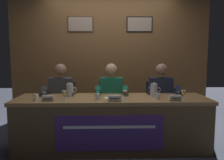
% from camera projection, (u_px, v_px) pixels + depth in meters
% --- Properties ---
extents(ground_plane, '(12.00, 12.00, 0.00)m').
position_uv_depth(ground_plane, '(112.00, 148.00, 3.36)').
color(ground_plane, '#383D4C').
extents(wall_back_panelled, '(3.93, 0.14, 2.60)m').
position_uv_depth(wall_back_panelled, '(110.00, 57.00, 4.61)').
color(wall_back_panelled, brown).
rests_on(wall_back_panelled, ground_plane).
extents(conference_table, '(2.73, 0.75, 0.75)m').
position_uv_depth(conference_table, '(112.00, 116.00, 3.20)').
color(conference_table, olive).
rests_on(conference_table, ground_plane).
extents(chair_left, '(0.44, 0.44, 0.90)m').
position_uv_depth(chair_left, '(63.00, 110.00, 3.84)').
color(chair_left, black).
rests_on(chair_left, ground_plane).
extents(panelist_left, '(0.51, 0.48, 1.22)m').
position_uv_depth(panelist_left, '(60.00, 96.00, 3.61)').
color(panelist_left, black).
rests_on(panelist_left, ground_plane).
extents(nameplate_left, '(0.15, 0.06, 0.08)m').
position_uv_depth(nameplate_left, '(48.00, 98.00, 2.99)').
color(nameplate_left, white).
rests_on(nameplate_left, conference_table).
extents(juice_glass_left, '(0.06, 0.06, 0.12)m').
position_uv_depth(juice_glass_left, '(64.00, 93.00, 3.10)').
color(juice_glass_left, white).
rests_on(juice_glass_left, conference_table).
extents(water_cup_left, '(0.06, 0.06, 0.08)m').
position_uv_depth(water_cup_left, '(36.00, 98.00, 3.06)').
color(water_cup_left, silver).
rests_on(water_cup_left, conference_table).
extents(chair_center, '(0.44, 0.44, 0.90)m').
position_uv_depth(chair_center, '(111.00, 109.00, 3.86)').
color(chair_center, black).
rests_on(chair_center, ground_plane).
extents(panelist_center, '(0.51, 0.48, 1.22)m').
position_uv_depth(panelist_center, '(111.00, 95.00, 3.63)').
color(panelist_center, black).
rests_on(panelist_center, ground_plane).
extents(nameplate_center, '(0.17, 0.06, 0.08)m').
position_uv_depth(nameplate_center, '(115.00, 98.00, 2.98)').
color(nameplate_center, white).
rests_on(nameplate_center, conference_table).
extents(juice_glass_center, '(0.06, 0.06, 0.12)m').
position_uv_depth(juice_glass_center, '(125.00, 93.00, 3.12)').
color(juice_glass_center, white).
rests_on(juice_glass_center, conference_table).
extents(water_cup_center, '(0.06, 0.06, 0.08)m').
position_uv_depth(water_cup_center, '(97.00, 97.00, 3.08)').
color(water_cup_center, silver).
rests_on(water_cup_center, conference_table).
extents(chair_right, '(0.44, 0.44, 0.90)m').
position_uv_depth(chair_right, '(159.00, 109.00, 3.88)').
color(chair_right, black).
rests_on(chair_right, ground_plane).
extents(panelist_right, '(0.51, 0.48, 1.22)m').
position_uv_depth(panelist_right, '(162.00, 95.00, 3.66)').
color(panelist_right, black).
rests_on(panelist_right, ground_plane).
extents(nameplate_right, '(0.16, 0.06, 0.08)m').
position_uv_depth(nameplate_right, '(175.00, 98.00, 3.01)').
color(nameplate_right, white).
rests_on(nameplate_right, conference_table).
extents(juice_glass_right, '(0.06, 0.06, 0.12)m').
position_uv_depth(juice_glass_right, '(184.00, 93.00, 3.13)').
color(juice_glass_right, white).
rests_on(juice_glass_right, conference_table).
extents(water_cup_right, '(0.06, 0.06, 0.08)m').
position_uv_depth(water_cup_right, '(158.00, 97.00, 3.12)').
color(water_cup_right, silver).
rests_on(water_cup_right, conference_table).
extents(water_pitcher_left_side, '(0.15, 0.10, 0.21)m').
position_uv_depth(water_pitcher_left_side, '(70.00, 90.00, 3.34)').
color(water_pitcher_left_side, silver).
rests_on(water_pitcher_left_side, conference_table).
extents(water_pitcher_right_side, '(0.15, 0.10, 0.21)m').
position_uv_depth(water_pitcher_right_side, '(154.00, 90.00, 3.34)').
color(water_pitcher_right_side, silver).
rests_on(water_pitcher_right_side, conference_table).
extents(document_stack_center, '(0.22, 0.16, 0.01)m').
position_uv_depth(document_stack_center, '(112.00, 98.00, 3.19)').
color(document_stack_center, white).
rests_on(document_stack_center, conference_table).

